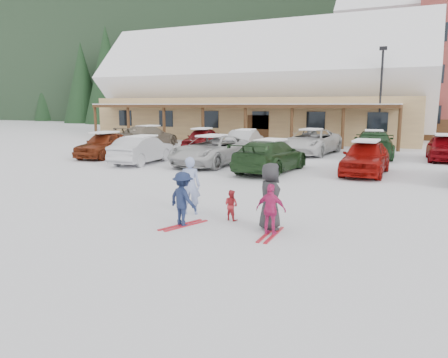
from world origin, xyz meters
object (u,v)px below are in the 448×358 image
at_px(parked_car_1, 142,150).
at_px(lamp_post, 381,92).
at_px(parked_car_11, 373,144).
at_px(bystander_dark, 270,197).
at_px(parked_car_10, 311,142).
at_px(parked_car_2, 212,150).
at_px(parked_car_8, 202,139).
at_px(parked_car_4, 365,157).
at_px(day_lodge, 257,94).
at_px(parked_car_7, 148,136).
at_px(parked_car_9, 246,141).
at_px(child_navy, 183,199).
at_px(adult_skier, 190,186).
at_px(child_magenta, 271,210).
at_px(parked_car_12, 444,148).
at_px(parked_car_3, 270,156).
at_px(parked_car_0, 105,145).
at_px(toddler_red, 231,205).

bearing_deg(parked_car_1, lamp_post, -130.28).
height_order(lamp_post, parked_car_11, lamp_post).
relative_size(bystander_dark, parked_car_10, 0.30).
distance_m(parked_car_2, parked_car_10, 7.71).
bearing_deg(parked_car_8, parked_car_4, -36.66).
height_order(day_lodge, bystander_dark, day_lodge).
height_order(parked_car_8, parked_car_10, parked_car_10).
bearing_deg(lamp_post, parked_car_2, -116.82).
relative_size(parked_car_7, parked_car_8, 1.25).
bearing_deg(day_lodge, parked_car_10, -54.94).
height_order(parked_car_2, parked_car_9, parked_car_2).
bearing_deg(child_navy, parked_car_4, -86.56).
relative_size(adult_skier, parked_car_2, 0.30).
distance_m(child_magenta, parked_car_12, 17.62).
height_order(adult_skier, parked_car_3, adult_skier).
relative_size(parked_car_3, parked_car_12, 1.21).
relative_size(lamp_post, parked_car_11, 1.30).
height_order(child_navy, child_magenta, child_navy).
height_order(day_lodge, parked_car_4, day_lodge).
bearing_deg(bystander_dark, parked_car_0, 27.25).
bearing_deg(child_magenta, adult_skier, -21.24).
relative_size(toddler_red, parked_car_1, 0.19).
height_order(toddler_red, parked_car_9, parked_car_9).
distance_m(day_lodge, toddler_red, 29.34).
bearing_deg(parked_car_3, parked_car_0, -2.09).
height_order(parked_car_1, parked_car_4, parked_car_4).
height_order(parked_car_0, parked_car_4, parked_car_4).
bearing_deg(day_lodge, adult_skier, -72.86).
relative_size(toddler_red, parked_car_9, 0.19).
xyz_separation_m(parked_car_10, parked_car_12, (7.35, -0.02, -0.06)).
height_order(toddler_red, parked_car_12, parked_car_12).
bearing_deg(child_magenta, parked_car_0, -38.95).
bearing_deg(parked_car_10, toddler_red, -77.91).
distance_m(adult_skier, parked_car_4, 10.03).
height_order(bystander_dark, parked_car_11, bystander_dark).
xyz_separation_m(child_navy, parked_car_1, (-7.93, 9.37, 0.02)).
height_order(day_lodge, toddler_red, day_lodge).
height_order(parked_car_4, parked_car_11, parked_car_11).
relative_size(lamp_post, parked_car_12, 1.67).
xyz_separation_m(bystander_dark, parked_car_11, (0.54, 16.52, -0.05)).
xyz_separation_m(bystander_dark, parked_car_12, (4.19, 16.71, -0.11)).
distance_m(parked_car_3, parked_car_12, 10.71).
xyz_separation_m(adult_skier, parked_car_10, (-0.63, 16.22, -0.04)).
distance_m(day_lodge, parked_car_1, 19.38).
xyz_separation_m(toddler_red, parked_car_1, (-8.80, 8.36, 0.30)).
relative_size(child_navy, bystander_dark, 0.84).
bearing_deg(parked_car_3, parked_car_4, -160.26).
bearing_deg(parked_car_3, parked_car_10, -84.96).
distance_m(parked_car_2, parked_car_11, 9.74).
bearing_deg(parked_car_9, parked_car_10, 177.51).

